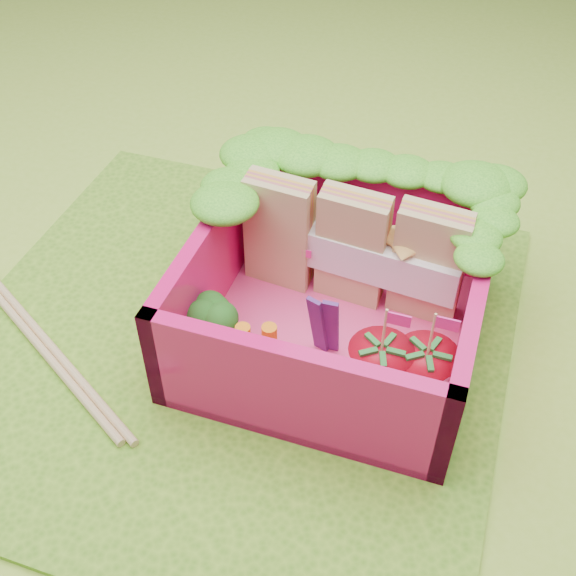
% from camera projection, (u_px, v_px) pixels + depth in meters
% --- Properties ---
extents(ground, '(14.00, 14.00, 0.00)m').
position_uv_depth(ground, '(231.00, 343.00, 3.51)').
color(ground, '#95BE35').
rests_on(ground, ground).
extents(placemat, '(2.60, 2.60, 0.03)m').
position_uv_depth(placemat, '(231.00, 341.00, 3.50)').
color(placemat, '#548E20').
rests_on(placemat, ground).
extents(bento_floor, '(1.30, 1.30, 0.05)m').
position_uv_depth(bento_floor, '(333.00, 332.00, 3.49)').
color(bento_floor, '#E93B7B').
rests_on(bento_floor, placemat).
extents(bento_box, '(1.30, 1.30, 0.55)m').
position_uv_depth(bento_box, '(336.00, 295.00, 3.32)').
color(bento_box, '#DD1263').
rests_on(bento_box, placemat).
extents(lettuce_ruffle, '(1.43, 0.83, 0.11)m').
position_uv_depth(lettuce_ruffle, '(367.00, 179.00, 3.42)').
color(lettuce_ruffle, '#218418').
rests_on(lettuce_ruffle, bento_box).
extents(sandwich_stack, '(1.09, 0.27, 0.59)m').
position_uv_depth(sandwich_stack, '(353.00, 248.00, 3.46)').
color(sandwich_stack, tan).
rests_on(sandwich_stack, bento_floor).
extents(broccoli, '(0.32, 0.32, 0.25)m').
position_uv_depth(broccoli, '(215.00, 323.00, 3.26)').
color(broccoli, '#568B43').
rests_on(broccoli, bento_floor).
extents(carrot_sticks, '(0.19, 0.09, 0.26)m').
position_uv_depth(carrot_sticks, '(257.00, 346.00, 3.22)').
color(carrot_sticks, orange).
rests_on(carrot_sticks, bento_floor).
extents(purple_wedges, '(0.13, 0.04, 0.38)m').
position_uv_depth(purple_wedges, '(324.00, 326.00, 3.23)').
color(purple_wedges, '#431A5D').
rests_on(purple_wedges, bento_floor).
extents(strawberry_left, '(0.28, 0.28, 0.52)m').
position_uv_depth(strawberry_left, '(379.00, 371.00, 3.09)').
color(strawberry_left, red).
rests_on(strawberry_left, bento_floor).
extents(strawberry_right, '(0.28, 0.28, 0.52)m').
position_uv_depth(strawberry_right, '(424.00, 375.00, 3.08)').
color(strawberry_right, red).
rests_on(strawberry_right, bento_floor).
extents(snap_peas, '(0.61, 0.50, 0.05)m').
position_uv_depth(snap_peas, '(404.00, 385.00, 3.19)').
color(snap_peas, '#5EA734').
rests_on(snap_peas, bento_floor).
extents(chopsticks, '(1.96, 1.14, 0.04)m').
position_uv_depth(chopsticks, '(11.00, 306.00, 3.63)').
color(chopsticks, tan).
rests_on(chopsticks, placemat).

